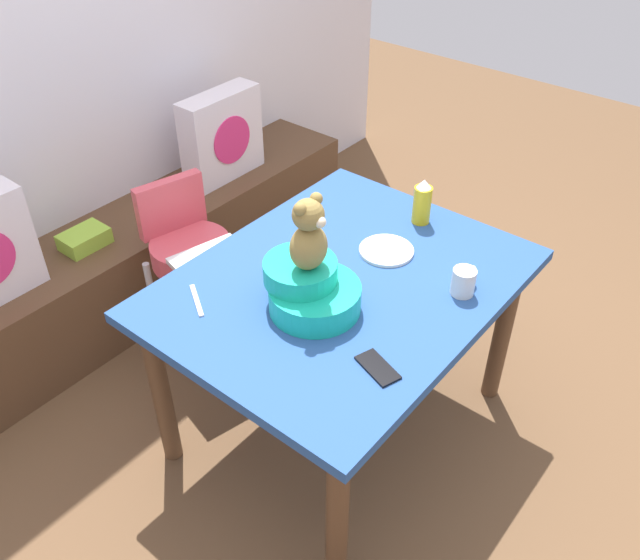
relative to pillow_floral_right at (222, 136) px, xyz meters
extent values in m
plane|color=brown|center=(-0.61, -1.22, -0.68)|extent=(8.00, 8.00, 0.00)
cube|color=silver|center=(-0.61, 0.29, 0.62)|extent=(4.40, 0.10, 2.60)
cube|color=brown|center=(-0.61, 0.02, -0.45)|extent=(2.60, 0.44, 0.46)
cube|color=silver|center=(0.00, 0.00, 0.00)|extent=(0.44, 0.14, 0.44)
cylinder|color=#E02D72|center=(0.00, -0.07, 0.00)|extent=(0.24, 0.01, 0.24)
cube|color=#94C539|center=(-0.84, 0.02, -0.18)|extent=(0.20, 0.14, 0.07)
cube|color=#264C8C|center=(-0.61, -1.22, 0.04)|extent=(1.26, 0.99, 0.04)
cylinder|color=brown|center=(-1.14, -1.63, -0.33)|extent=(0.07, 0.07, 0.70)
cylinder|color=brown|center=(-0.07, -1.63, -0.33)|extent=(0.07, 0.07, 0.70)
cylinder|color=brown|center=(-1.14, -0.82, -0.33)|extent=(0.07, 0.07, 0.70)
cylinder|color=brown|center=(-0.07, -0.82, -0.33)|extent=(0.07, 0.07, 0.70)
cylinder|color=#D84C59|center=(-0.62, -0.43, -0.17)|extent=(0.34, 0.34, 0.10)
cube|color=#D84C59|center=(-0.59, -0.29, -0.01)|extent=(0.30, 0.12, 0.24)
cube|color=white|center=(-0.66, -0.60, -0.10)|extent=(0.34, 0.26, 0.02)
cylinder|color=silver|center=(-0.76, -0.57, -0.45)|extent=(0.03, 0.03, 0.46)
cylinder|color=silver|center=(-0.48, -0.57, -0.45)|extent=(0.03, 0.03, 0.46)
cylinder|color=silver|center=(-0.76, -0.29, -0.45)|extent=(0.03, 0.03, 0.46)
cylinder|color=silver|center=(-0.48, -0.29, -0.45)|extent=(0.03, 0.03, 0.46)
cylinder|color=#17B799|center=(-0.78, -1.25, 0.10)|extent=(0.30, 0.30, 0.09)
cylinder|color=#17B799|center=(-0.78, -1.19, 0.18)|extent=(0.24, 0.24, 0.07)
ellipsoid|color=olive|center=(-0.78, -1.23, 0.29)|extent=(0.13, 0.11, 0.15)
sphere|color=olive|center=(-0.78, -1.23, 0.41)|extent=(0.10, 0.10, 0.10)
sphere|color=beige|center=(-0.78, -1.27, 0.40)|extent=(0.04, 0.04, 0.04)
sphere|color=olive|center=(-0.82, -1.23, 0.45)|extent=(0.04, 0.04, 0.04)
sphere|color=olive|center=(-0.75, -1.23, 0.45)|extent=(0.04, 0.04, 0.04)
cylinder|color=gold|center=(-0.12, -1.23, 0.13)|extent=(0.07, 0.07, 0.15)
cone|color=white|center=(-0.12, -1.23, 0.23)|extent=(0.06, 0.06, 0.03)
cylinder|color=silver|center=(-0.41, -1.58, 0.11)|extent=(0.08, 0.08, 0.09)
torus|color=silver|center=(-0.36, -1.58, 0.11)|extent=(0.06, 0.01, 0.06)
cylinder|color=white|center=(-0.37, -1.25, 0.07)|extent=(0.20, 0.20, 0.01)
cube|color=black|center=(-0.88, -1.56, 0.06)|extent=(0.11, 0.16, 0.01)
cube|color=silver|center=(-1.00, -0.92, 0.06)|extent=(0.10, 0.15, 0.01)
camera|label=1|loc=(-2.07, -2.31, 1.48)|focal=37.60mm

